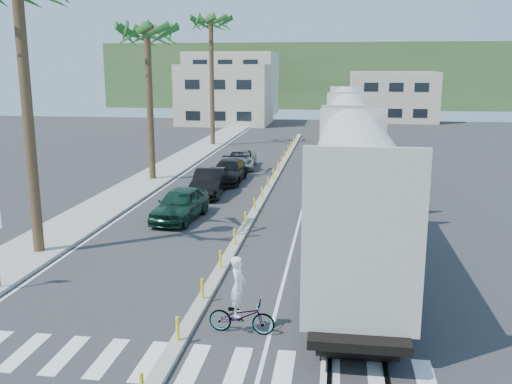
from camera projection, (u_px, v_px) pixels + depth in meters
ground at (187, 329)px, 17.12m from camera, size 140.00×140.00×0.00m
sidewalk at (163, 172)px, 42.45m from camera, size 3.00×90.00×0.15m
rails at (346, 170)px, 43.49m from camera, size 1.56×100.00×0.06m
median at (268, 189)px, 36.40m from camera, size 0.45×60.00×0.85m
crosswalk at (168, 363)px, 15.19m from camera, size 14.00×2.20×0.01m
lane_markings at (247, 175)px, 41.59m from camera, size 9.42×90.00×0.01m
freight_train at (347, 136)px, 40.43m from camera, size 3.00×60.94×5.85m
palm_trees at (153, 19)px, 37.86m from camera, size 3.50×37.20×13.75m
buildings at (268, 89)px, 86.34m from camera, size 38.00×27.00×10.00m
hillside at (317, 75)px, 112.50m from camera, size 80.00×20.00×12.00m
car_lead at (180, 204)px, 29.24m from camera, size 2.81×5.17×1.64m
car_second at (209, 182)px, 34.86m from camera, size 2.23×5.07×1.61m
car_third at (228, 171)px, 38.81m from camera, size 2.10×5.14×1.49m
car_rear at (240, 159)px, 44.16m from camera, size 3.18×5.43×1.40m
cyclist at (241, 308)px, 16.77m from camera, size 0.91×2.05×2.36m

